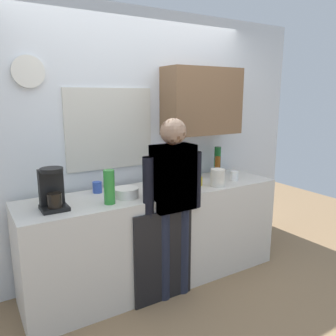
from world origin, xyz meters
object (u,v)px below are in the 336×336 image
object	(u,v)px
coffee_maker	(52,191)
storage_canister	(218,178)
bottle_red_vinegar	(183,175)
cup_white_mug	(234,176)
mixing_bowl	(126,192)
potted_plant	(178,180)
bottle_amber_beer	(218,167)
cup_yellow_cup	(199,181)
cup_blue_mug	(97,187)
person_guest	(173,195)
person_at_sink	(173,195)
bottle_green_wine	(217,160)
dish_soap	(50,193)
bottle_clear_soda	(109,187)

from	to	relation	value
coffee_maker	storage_canister	bearing A→B (deg)	-5.37
bottle_red_vinegar	storage_canister	xyz separation A→B (m)	(0.28, -0.18, -0.02)
cup_white_mug	mixing_bowl	size ratio (longest dim) A/B	0.43
mixing_bowl	potted_plant	distance (m)	0.47
bottle_red_vinegar	mixing_bowl	bearing A→B (deg)	-175.53
storage_canister	bottle_amber_beer	bearing A→B (deg)	50.85
cup_yellow_cup	cup_blue_mug	xyz separation A→B (m)	(-0.93, 0.28, 0.01)
person_guest	cup_white_mug	bearing A→B (deg)	-173.93
cup_white_mug	cup_yellow_cup	world-z (taller)	cup_white_mug
cup_yellow_cup	person_at_sink	size ratio (longest dim) A/B	0.05
bottle_green_wine	person_guest	xyz separation A→B (m)	(-0.93, -0.54, -0.12)
dish_soap	bottle_clear_soda	bearing A→B (deg)	-36.56
coffee_maker	cup_white_mug	size ratio (longest dim) A/B	3.47
bottle_green_wine	cup_yellow_cup	xyz separation A→B (m)	(-0.49, -0.32, -0.11)
bottle_green_wine	person_at_sink	size ratio (longest dim) A/B	0.19
coffee_maker	storage_canister	world-z (taller)	coffee_maker
dish_soap	storage_canister	world-z (taller)	dish_soap
cup_yellow_cup	bottle_green_wine	bearing A→B (deg)	33.04
bottle_amber_beer	mixing_bowl	distance (m)	1.13
potted_plant	storage_canister	distance (m)	0.48
bottle_amber_beer	person_guest	world-z (taller)	person_guest
coffee_maker	bottle_green_wine	distance (m)	1.89
dish_soap	person_at_sink	bearing A→B (deg)	-25.33
person_at_sink	bottle_clear_soda	bearing A→B (deg)	159.14
cup_white_mug	person_at_sink	distance (m)	0.89
cup_yellow_cup	person_at_sink	xyz separation A→B (m)	(-0.43, -0.22, -0.01)
bottle_amber_beer	cup_white_mug	world-z (taller)	bottle_amber_beer
coffee_maker	person_guest	world-z (taller)	person_guest
dish_soap	bottle_green_wine	bearing A→B (deg)	3.13
cup_blue_mug	person_at_sink	world-z (taller)	person_at_sink
bottle_amber_beer	potted_plant	xyz separation A→B (m)	(-0.70, -0.31, 0.02)
coffee_maker	bottle_amber_beer	size ratio (longest dim) A/B	1.43
mixing_bowl	potted_plant	bearing A→B (deg)	-22.14
cup_yellow_cup	mixing_bowl	distance (m)	0.76
coffee_maker	bottle_green_wine	xyz separation A→B (m)	(1.87, 0.29, 0.00)
bottle_red_vinegar	bottle_clear_soda	xyz separation A→B (m)	(-0.82, -0.15, 0.03)
bottle_amber_beer	dish_soap	xyz separation A→B (m)	(-1.72, 0.07, -0.04)
dish_soap	cup_blue_mug	bearing A→B (deg)	7.52
cup_yellow_cup	bottle_red_vinegar	bearing A→B (deg)	152.82
bottle_red_vinegar	cup_white_mug	size ratio (longest dim) A/B	2.32
cup_yellow_cup	mixing_bowl	bearing A→B (deg)	178.50
bottle_green_wine	potted_plant	world-z (taller)	bottle_green_wine
bottle_clear_soda	cup_blue_mug	bearing A→B (deg)	86.37
bottle_red_vinegar	cup_blue_mug	size ratio (longest dim) A/B	2.20
mixing_bowl	dish_soap	world-z (taller)	dish_soap
storage_canister	coffee_maker	bearing A→B (deg)	174.63
mixing_bowl	dish_soap	distance (m)	0.63
dish_soap	potted_plant	bearing A→B (deg)	-20.12
bottle_clear_soda	person_at_sink	xyz separation A→B (m)	(0.52, -0.14, -0.11)
bottle_clear_soda	mixing_bowl	bearing A→B (deg)	27.86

